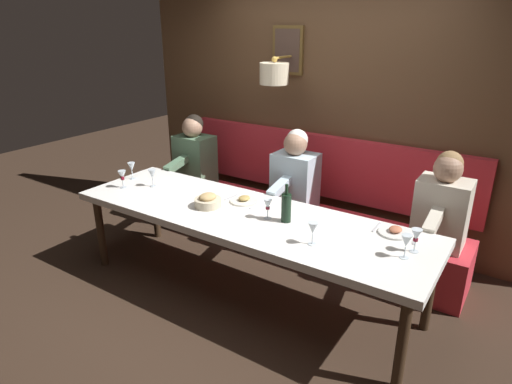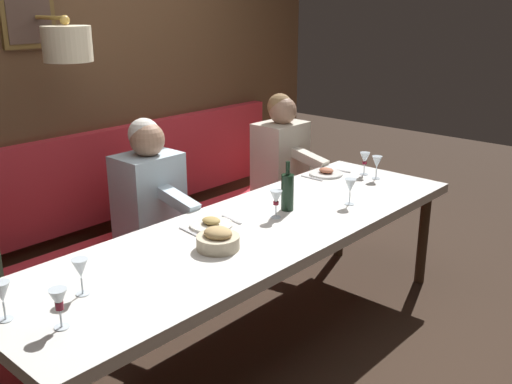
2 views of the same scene
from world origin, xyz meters
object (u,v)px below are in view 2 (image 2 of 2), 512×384
(wine_glass_0, at_px, (350,186))
(wine_bottle, at_px, (287,191))
(dining_table, at_px, (254,238))
(wine_glass_4, at_px, (276,199))
(diner_nearest, at_px, (281,147))
(wine_glass_1, at_px, (2,293))
(diner_near, at_px, (149,184))
(wine_glass_3, at_px, (59,301))
(wine_glass_5, at_px, (80,269))
(wine_glass_6, at_px, (365,159))
(wine_glass_2, at_px, (377,163))
(bread_bowl, at_px, (218,240))

(wine_glass_0, bearing_deg, wine_bottle, 56.26)
(dining_table, distance_m, wine_glass_4, 0.27)
(dining_table, distance_m, diner_nearest, 1.58)
(diner_nearest, xyz_separation_m, wine_glass_1, (-0.81, 2.68, 0.04))
(dining_table, distance_m, diner_near, 0.89)
(diner_nearest, xyz_separation_m, wine_glass_3, (-1.02, 2.56, 0.04))
(diner_nearest, distance_m, wine_glass_3, 2.76)
(wine_glass_0, bearing_deg, diner_near, 34.00)
(diner_near, relative_size, wine_glass_4, 4.82)
(wine_glass_0, bearing_deg, wine_glass_1, 82.98)
(dining_table, height_order, diner_near, diner_near)
(wine_glass_3, xyz_separation_m, wine_glass_5, (0.17, -0.20, 0.00))
(diner_near, distance_m, wine_glass_0, 1.28)
(wine_glass_1, height_order, wine_glass_5, same)
(wine_glass_0, bearing_deg, wine_glass_6, -65.58)
(wine_glass_0, xyz_separation_m, wine_glass_5, (0.21, 1.74, 0.00))
(diner_nearest, xyz_separation_m, wine_glass_2, (-0.90, 0.04, 0.04))
(wine_glass_3, bearing_deg, wine_glass_5, -49.28)
(wine_glass_5, relative_size, bread_bowl, 0.75)
(wine_glass_4, bearing_deg, wine_bottle, -77.36)
(dining_table, bearing_deg, wine_glass_5, 88.08)
(diner_near, xyz_separation_m, wine_glass_4, (-0.87, -0.24, 0.04))
(dining_table, xyz_separation_m, bread_bowl, (-0.06, 0.33, 0.11))
(diner_nearest, height_order, wine_glass_2, diner_nearest)
(dining_table, relative_size, wine_bottle, 9.95)
(wine_glass_3, relative_size, wine_glass_5, 1.00)
(diner_nearest, relative_size, wine_glass_1, 4.82)
(wine_glass_5, bearing_deg, diner_nearest, -70.24)
(wine_glass_2, height_order, bread_bowl, wine_glass_2)
(diner_near, xyz_separation_m, wine_glass_2, (-0.90, -1.29, 0.04))
(wine_glass_2, relative_size, wine_glass_4, 1.00)
(wine_glass_6, bearing_deg, diner_near, 59.46)
(wine_glass_3, height_order, wine_glass_6, same)
(diner_near, xyz_separation_m, wine_glass_3, (-1.02, 1.23, 0.04))
(diner_nearest, relative_size, wine_bottle, 2.64)
(diner_nearest, distance_m, bread_bowl, 1.88)
(wine_glass_1, bearing_deg, wine_glass_4, -92.28)
(wine_glass_0, distance_m, wine_glass_5, 1.75)
(wine_glass_0, distance_m, wine_glass_3, 1.94)
(wine_glass_2, distance_m, wine_glass_4, 1.06)
(wine_bottle, bearing_deg, wine_glass_5, 90.44)
(wine_glass_6, relative_size, wine_bottle, 0.55)
(wine_glass_6, bearing_deg, wine_glass_2, 165.15)
(wine_glass_3, distance_m, wine_glass_4, 1.47)
(wine_glass_3, bearing_deg, wine_glass_2, -87.23)
(wine_glass_1, relative_size, wine_bottle, 0.55)
(wine_glass_5, distance_m, wine_glass_6, 2.35)
(wine_glass_4, bearing_deg, bread_bowl, 97.35)
(diner_nearest, height_order, wine_glass_5, diner_nearest)
(wine_glass_2, bearing_deg, diner_near, 55.20)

